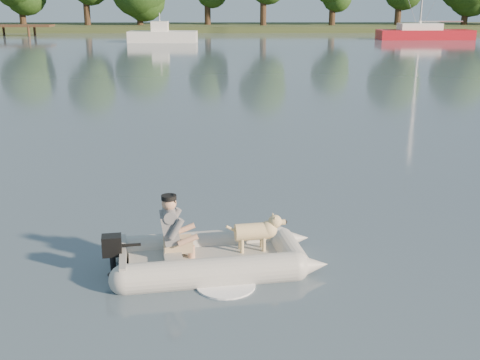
{
  "coord_description": "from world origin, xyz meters",
  "views": [
    {
      "loc": [
        0.18,
        -7.7,
        3.71
      ],
      "look_at": [
        0.32,
        1.93,
        0.75
      ],
      "focal_mm": 45.0,
      "sensor_mm": 36.0,
      "label": 1
    }
  ],
  "objects_px": {
    "dog": "(252,235)",
    "motorboat": "(163,28)",
    "dinghy": "(214,235)",
    "sailboat": "(424,34)",
    "man": "(171,225)"
  },
  "relations": [
    {
      "from": "dinghy",
      "to": "dog",
      "type": "bearing_deg",
      "value": 4.57
    },
    {
      "from": "dinghy",
      "to": "man",
      "type": "distance_m",
      "value": 0.62
    },
    {
      "from": "dog",
      "to": "motorboat",
      "type": "distance_m",
      "value": 43.65
    },
    {
      "from": "dinghy",
      "to": "dog",
      "type": "height_order",
      "value": "dinghy"
    },
    {
      "from": "dog",
      "to": "sailboat",
      "type": "xyz_separation_m",
      "value": [
        16.79,
        46.36,
        0.06
      ]
    },
    {
      "from": "sailboat",
      "to": "motorboat",
      "type": "bearing_deg",
      "value": -173.22
    },
    {
      "from": "man",
      "to": "sailboat",
      "type": "distance_m",
      "value": 49.87
    },
    {
      "from": "dog",
      "to": "motorboat",
      "type": "bearing_deg",
      "value": 88.53
    },
    {
      "from": "dog",
      "to": "motorboat",
      "type": "xyz_separation_m",
      "value": [
        -5.94,
        43.24,
        0.68
      ]
    },
    {
      "from": "dog",
      "to": "sailboat",
      "type": "height_order",
      "value": "sailboat"
    },
    {
      "from": "dinghy",
      "to": "man",
      "type": "xyz_separation_m",
      "value": [
        -0.59,
        -0.05,
        0.16
      ]
    },
    {
      "from": "dinghy",
      "to": "sailboat",
      "type": "xyz_separation_m",
      "value": [
        17.33,
        46.49,
        0.0
      ]
    },
    {
      "from": "dinghy",
      "to": "sailboat",
      "type": "bearing_deg",
      "value": 60.27
    },
    {
      "from": "dinghy",
      "to": "dog",
      "type": "relative_size",
      "value": 5.11
    },
    {
      "from": "dog",
      "to": "motorboat",
      "type": "height_order",
      "value": "motorboat"
    }
  ]
}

